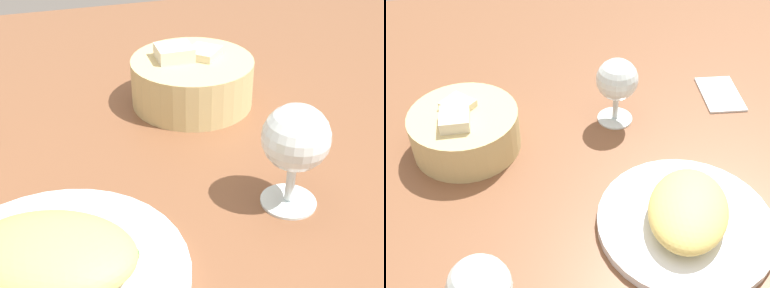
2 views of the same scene
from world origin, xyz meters
The scene contains 6 objects.
ground_plane centered at (0.00, 0.00, -1.00)cm, with size 140.00×140.00×2.00cm, color brown.
plate centered at (-10.69, -9.83, 0.70)cm, with size 25.06×25.06×1.40cm, color white.
omelette centered at (-10.69, -9.83, 3.67)cm, with size 15.67×10.99×4.54cm, color #D8BD62.
lettuce_garnish centered at (-4.64, -9.44, 1.97)cm, with size 3.79×3.79×1.15cm, color #3E8C3C.
bread_basket centered at (11.65, 20.70, 3.63)cm, with size 17.68×17.68×8.79cm.
wine_glass_near centered at (14.96, -5.22, 7.94)cm, with size 7.23×7.23×12.08cm.
Camera 1 is at (-8.71, -46.17, 36.97)cm, focal length 49.45 mm.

